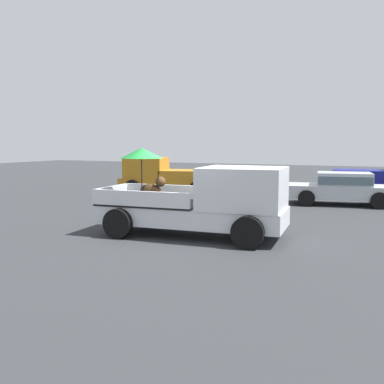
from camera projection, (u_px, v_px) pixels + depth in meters
name	position (u px, v px, depth m)	size (l,w,h in m)	color
ground_plane	(193.00, 236.00, 11.91)	(80.00, 80.00, 0.00)	#2D3033
pickup_truck_main	(208.00, 201.00, 11.65)	(5.19, 2.60, 2.39)	black
pickup_truck_far	(165.00, 176.00, 21.61)	(5.08, 2.97, 1.80)	black
parked_sedan_near	(342.00, 187.00, 17.77)	(4.52, 2.48, 1.33)	black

